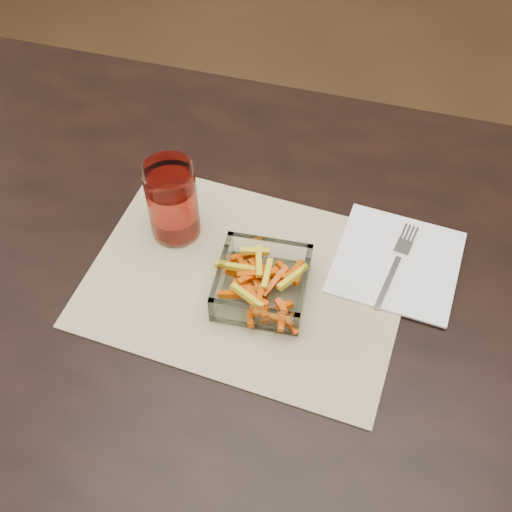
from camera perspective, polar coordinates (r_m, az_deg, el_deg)
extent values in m
plane|color=#331E0F|center=(1.60, 2.89, -18.57)|extent=(4.50, 4.50, 0.00)
cube|color=black|center=(0.94, 4.70, -4.08)|extent=(1.60, 0.90, 0.03)
cylinder|color=black|center=(1.65, -18.43, 4.99)|extent=(0.06, 0.06, 0.72)
cube|color=tan|center=(0.94, -0.83, -2.11)|extent=(0.47, 0.36, 0.00)
cube|color=white|center=(0.92, 0.54, -3.09)|extent=(0.13, 0.13, 0.01)
cube|color=white|center=(0.93, 1.24, 0.52)|extent=(0.13, 0.02, 0.05)
cube|color=white|center=(0.87, -0.20, -5.47)|extent=(0.13, 0.02, 0.05)
cube|color=white|center=(0.91, -3.07, -1.76)|extent=(0.02, 0.13, 0.05)
cube|color=white|center=(0.90, 4.22, -2.97)|extent=(0.02, 0.13, 0.05)
cylinder|color=white|center=(0.95, -7.45, 4.85)|extent=(0.07, 0.07, 0.13)
cylinder|color=red|center=(0.96, -7.36, 4.26)|extent=(0.06, 0.06, 0.09)
cube|color=white|center=(0.97, 12.41, -0.53)|extent=(0.19, 0.19, 0.00)
cube|color=silver|center=(0.94, 11.65, -2.26)|extent=(0.03, 0.10, 0.00)
cube|color=silver|center=(0.99, 12.95, 0.79)|extent=(0.03, 0.03, 0.00)
cube|color=silver|center=(1.01, 12.98, 2.19)|extent=(0.01, 0.03, 0.00)
cube|color=silver|center=(1.01, 13.30, 2.07)|extent=(0.01, 0.03, 0.00)
cube|color=silver|center=(1.01, 13.62, 1.95)|extent=(0.01, 0.03, 0.00)
cube|color=silver|center=(1.01, 13.94, 1.84)|extent=(0.01, 0.03, 0.00)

